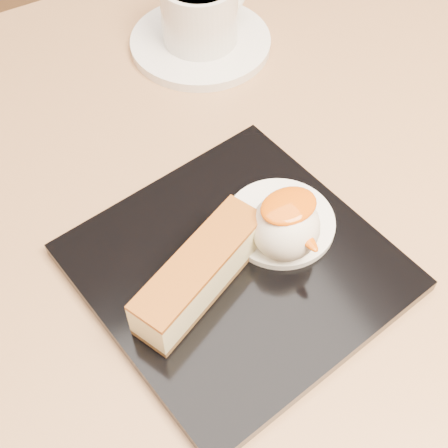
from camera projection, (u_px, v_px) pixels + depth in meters
table at (221, 327)px, 0.64m from camera, size 0.80×0.80×0.72m
dessert_plate at (237, 267)px, 0.49m from camera, size 0.25×0.25×0.01m
cheesecake at (200, 273)px, 0.46m from camera, size 0.13×0.08×0.04m
cream_smear at (280, 222)px, 0.51m from camera, size 0.09×0.09×0.01m
ice_cream_scoop at (285, 227)px, 0.48m from camera, size 0.05×0.05×0.05m
mango_sauce at (289, 206)px, 0.46m from camera, size 0.05×0.03×0.01m
mint_sprig at (234, 213)px, 0.51m from camera, size 0.03×0.02×0.00m
saucer at (201, 42)px, 0.67m from camera, size 0.15×0.15×0.01m
coffee_cup at (201, 10)px, 0.64m from camera, size 0.11×0.08×0.06m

